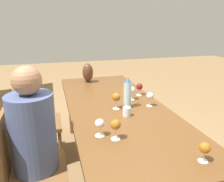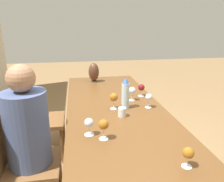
{
  "view_description": "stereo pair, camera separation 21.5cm",
  "coord_description": "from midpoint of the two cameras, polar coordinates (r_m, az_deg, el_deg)",
  "views": [
    {
      "loc": [
        -1.85,
        0.55,
        1.52
      ],
      "look_at": [
        0.13,
        0.0,
        0.88
      ],
      "focal_mm": 35.0,
      "sensor_mm": 36.0,
      "label": 1
    },
    {
      "loc": [
        -1.9,
        0.34,
        1.52
      ],
      "look_at": [
        0.13,
        0.0,
        0.88
      ],
      "focal_mm": 35.0,
      "sensor_mm": 36.0,
      "label": 2
    }
  ],
  "objects": [
    {
      "name": "person_near",
      "position": [
        1.77,
        -22.63,
        -12.57
      ],
      "size": [
        0.32,
        0.32,
        1.25
      ],
      "color": "#2D2D38",
      "rests_on": "ground_plane"
    },
    {
      "name": "wine_glass_0",
      "position": [
        2.18,
        2.38,
        0.15
      ],
      "size": [
        0.07,
        0.07,
        0.14
      ],
      "color": "silver",
      "rests_on": "dining_table"
    },
    {
      "name": "dining_table",
      "position": [
        2.1,
        -1.99,
        -5.77
      ],
      "size": [
        2.27,
        0.88,
        0.78
      ],
      "color": "brown",
      "rests_on": "ground_plane"
    },
    {
      "name": "wine_glass_4",
      "position": [
        2.02,
        6.91,
        -1.44
      ],
      "size": [
        0.07,
        0.07,
        0.13
      ],
      "color": "silver",
      "rests_on": "dining_table"
    },
    {
      "name": "wine_glass_1",
      "position": [
        1.45,
        -3.35,
        -9.01
      ],
      "size": [
        0.07,
        0.07,
        0.14
      ],
      "color": "silver",
      "rests_on": "dining_table"
    },
    {
      "name": "chair_far",
      "position": [
        2.59,
        -22.07,
        -7.24
      ],
      "size": [
        0.44,
        0.44,
        0.91
      ],
      "color": "brown",
      "rests_on": "ground_plane"
    },
    {
      "name": "ground_plane",
      "position": [
        2.46,
        -1.81,
        -20.88
      ],
      "size": [
        14.0,
        14.0,
        0.0
      ],
      "primitive_type": "plane",
      "color": "olive"
    },
    {
      "name": "water_bottle",
      "position": [
        1.96,
        0.96,
        -0.61
      ],
      "size": [
        0.07,
        0.07,
        0.28
      ],
      "color": "#ADCCD6",
      "rests_on": "dining_table"
    },
    {
      "name": "wine_glass_3",
      "position": [
        1.3,
        18.69,
        -14.16
      ],
      "size": [
        0.06,
        0.06,
        0.12
      ],
      "color": "silver",
      "rests_on": "dining_table"
    },
    {
      "name": "wine_glass_6",
      "position": [
        1.94,
        -2.05,
        -1.75
      ],
      "size": [
        0.08,
        0.08,
        0.15
      ],
      "color": "silver",
      "rests_on": "dining_table"
    },
    {
      "name": "wine_glass_5",
      "position": [
        2.32,
        4.57,
        1.03
      ],
      "size": [
        0.07,
        0.07,
        0.13
      ],
      "color": "silver",
      "rests_on": "dining_table"
    },
    {
      "name": "water_tumbler",
      "position": [
        1.82,
        0.49,
        -5.46
      ],
      "size": [
        0.07,
        0.07,
        0.08
      ],
      "color": "silver",
      "rests_on": "dining_table"
    },
    {
      "name": "chair_near",
      "position": [
        1.88,
        -24.57,
        -17.45
      ],
      "size": [
        0.44,
        0.44,
        0.91
      ],
      "color": "brown",
      "rests_on": "ground_plane"
    },
    {
      "name": "wine_glass_2",
      "position": [
        1.5,
        -7.4,
        -8.69
      ],
      "size": [
        0.07,
        0.07,
        0.12
      ],
      "color": "silver",
      "rests_on": "dining_table"
    },
    {
      "name": "vase",
      "position": [
        2.85,
        -8.51,
        4.77
      ],
      "size": [
        0.14,
        0.14,
        0.25
      ],
      "color": "#4C2D1E",
      "rests_on": "dining_table"
    }
  ]
}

